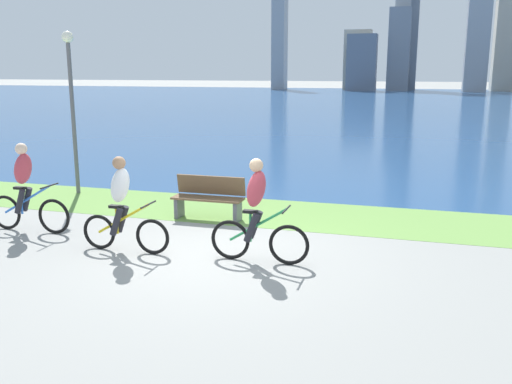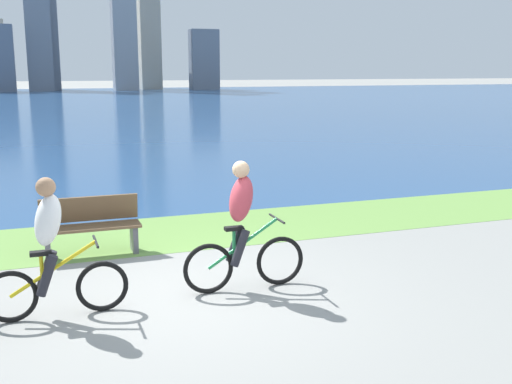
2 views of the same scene
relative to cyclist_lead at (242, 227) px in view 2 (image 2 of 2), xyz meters
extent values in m
plane|color=gray|center=(-0.63, 0.08, -0.84)|extent=(300.00, 300.00, 0.00)
cube|color=#6B9947|center=(-0.63, 3.12, -0.84)|extent=(120.00, 2.45, 0.01)
cube|color=navy|center=(-0.63, 46.53, -0.84)|extent=(300.00, 84.38, 0.00)
torus|color=black|center=(0.53, 0.00, -0.51)|extent=(0.66, 0.06, 0.66)
torus|color=black|center=(-0.46, 0.00, -0.51)|extent=(0.66, 0.06, 0.66)
cylinder|color=#268C4C|center=(0.01, 0.00, -0.22)|extent=(0.96, 0.04, 0.62)
cylinder|color=#268C4C|center=(-0.11, 0.00, -0.27)|extent=(0.04, 0.04, 0.48)
cube|color=black|center=(-0.11, 0.00, -0.01)|extent=(0.24, 0.10, 0.05)
cylinder|color=black|center=(0.48, 0.00, 0.07)|extent=(0.03, 0.52, 0.03)
ellipsoid|color=#BF3F4C|center=(-0.02, 0.00, 0.37)|extent=(0.40, 0.36, 0.65)
sphere|color=#D8AD84|center=(-0.02, 0.00, 0.75)|extent=(0.22, 0.22, 0.22)
cylinder|color=#26262D|center=(-0.06, 0.10, -0.25)|extent=(0.27, 0.11, 0.49)
cylinder|color=#26262D|center=(-0.06, -0.10, -0.25)|extent=(0.27, 0.11, 0.49)
torus|color=black|center=(-1.80, -0.14, -0.53)|extent=(0.61, 0.06, 0.61)
torus|color=black|center=(-2.82, -0.14, -0.53)|extent=(0.61, 0.06, 0.61)
cylinder|color=gold|center=(-2.34, -0.14, -0.26)|extent=(0.99, 0.04, 0.60)
cylinder|color=gold|center=(-2.46, -0.14, -0.31)|extent=(0.04, 0.04, 0.46)
cube|color=black|center=(-2.46, -0.14, -0.06)|extent=(0.24, 0.10, 0.05)
cylinder|color=black|center=(-1.85, -0.14, 0.02)|extent=(0.03, 0.52, 0.03)
ellipsoid|color=white|center=(-2.36, -0.14, 0.32)|extent=(0.40, 0.36, 0.65)
sphere|color=#A57A59|center=(-2.36, -0.14, 0.70)|extent=(0.22, 0.22, 0.22)
cylinder|color=#26262D|center=(-2.41, -0.04, -0.30)|extent=(0.27, 0.11, 0.49)
cylinder|color=#26262D|center=(-2.41, -0.24, -0.30)|extent=(0.27, 0.11, 0.49)
cube|color=brown|center=(-1.71, 2.22, -0.39)|extent=(1.50, 0.45, 0.04)
cube|color=brown|center=(-1.71, 2.41, -0.14)|extent=(1.50, 0.11, 0.40)
cube|color=#595960|center=(-1.06, 2.22, -0.62)|extent=(0.08, 0.37, 0.45)
cube|color=#595960|center=(-2.36, 2.22, -0.62)|extent=(0.08, 0.37, 0.45)
cube|color=slate|center=(-1.06, 78.95, 5.17)|extent=(3.15, 2.27, 12.03)
cube|color=#8C939E|center=(-0.84, 81.61, 9.95)|extent=(2.22, 3.42, 21.58)
cube|color=slate|center=(0.47, 83.49, 10.04)|extent=(2.11, 4.15, 21.77)
cube|color=#ADA899|center=(13.71, 81.97, 11.19)|extent=(2.86, 3.46, 24.06)
cube|color=#B7B7BC|center=(14.18, 84.68, 4.09)|extent=(2.13, 2.63, 9.87)
cube|color=slate|center=(20.57, 77.85, 3.26)|extent=(3.85, 2.44, 8.20)
camera|label=1|loc=(2.39, -8.24, 2.22)|focal=38.87mm
camera|label=2|loc=(-2.45, -7.31, 2.00)|focal=43.35mm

